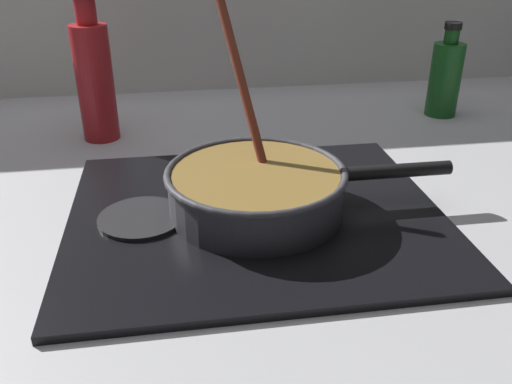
% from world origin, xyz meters
% --- Properties ---
extents(ground, '(2.40, 1.60, 0.04)m').
position_xyz_m(ground, '(0.00, 0.00, -0.02)').
color(ground, '#B7B7BC').
extents(hob_plate, '(0.56, 0.48, 0.01)m').
position_xyz_m(hob_plate, '(0.14, 0.07, 0.01)').
color(hob_plate, black).
rests_on(hob_plate, ground).
extents(burner_ring, '(0.17, 0.17, 0.01)m').
position_xyz_m(burner_ring, '(0.14, 0.07, 0.02)').
color(burner_ring, '#592D0C').
rests_on(burner_ring, hob_plate).
extents(spare_burner, '(0.13, 0.13, 0.01)m').
position_xyz_m(spare_burner, '(-0.03, 0.07, 0.01)').
color(spare_burner, '#262628').
rests_on(spare_burner, hob_plate).
extents(cooking_pan, '(0.44, 0.28, 0.29)m').
position_xyz_m(cooking_pan, '(0.14, 0.07, 0.05)').
color(cooking_pan, '#38383D').
rests_on(cooking_pan, hob_plate).
extents(sauce_bottle, '(0.07, 0.07, 0.29)m').
position_xyz_m(sauce_bottle, '(-0.12, 0.46, 0.13)').
color(sauce_bottle, red).
rests_on(sauce_bottle, ground).
extents(oil_bottle, '(0.07, 0.07, 0.21)m').
position_xyz_m(oil_bottle, '(0.64, 0.49, 0.09)').
color(oil_bottle, '#19591E').
rests_on(oil_bottle, ground).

